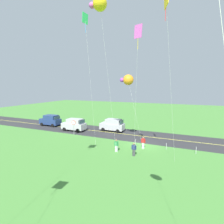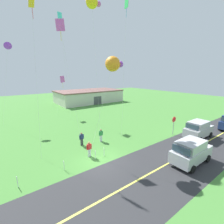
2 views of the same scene
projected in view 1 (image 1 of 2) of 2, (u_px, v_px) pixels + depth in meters
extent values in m
cube|color=#478438|center=(142.00, 145.00, 23.55)|extent=(120.00, 120.00, 0.10)
cube|color=#2D2D30|center=(147.00, 137.00, 27.20)|extent=(120.00, 7.00, 0.00)
cube|color=#E5E04C|center=(147.00, 137.00, 27.20)|extent=(120.00, 0.16, 0.00)
cube|color=#B7B7BC|center=(112.00, 126.00, 30.58)|extent=(4.40, 1.90, 1.10)
cube|color=#B7B7BC|center=(113.00, 121.00, 30.34)|extent=(2.73, 1.75, 0.80)
cube|color=#334756|center=(108.00, 121.00, 30.75)|extent=(0.10, 1.62, 0.64)
cube|color=#334756|center=(122.00, 122.00, 29.73)|extent=(0.10, 1.62, 0.60)
cylinder|color=black|center=(103.00, 130.00, 30.34)|extent=(0.68, 0.22, 0.68)
cylinder|color=black|center=(107.00, 127.00, 32.08)|extent=(0.68, 0.22, 0.68)
cylinder|color=black|center=(118.00, 131.00, 29.26)|extent=(0.68, 0.22, 0.68)
cylinder|color=black|center=(121.00, 129.00, 31.00)|extent=(0.68, 0.22, 0.68)
cube|color=navy|center=(50.00, 121.00, 34.82)|extent=(4.40, 1.90, 1.10)
cube|color=navy|center=(51.00, 117.00, 34.58)|extent=(2.73, 1.75, 0.80)
cube|color=#334756|center=(47.00, 117.00, 34.99)|extent=(0.10, 1.62, 0.64)
cube|color=#334756|center=(57.00, 118.00, 33.97)|extent=(0.10, 1.62, 0.60)
cylinder|color=black|center=(42.00, 124.00, 34.58)|extent=(0.68, 0.22, 0.68)
cylinder|color=black|center=(48.00, 122.00, 36.31)|extent=(0.68, 0.22, 0.68)
cylinder|color=black|center=(53.00, 126.00, 33.50)|extent=(0.68, 0.22, 0.68)
cylinder|color=black|center=(59.00, 124.00, 35.23)|extent=(0.68, 0.22, 0.68)
cube|color=#B7B7BC|center=(74.00, 126.00, 30.84)|extent=(4.40, 1.90, 1.10)
cube|color=#B7B7BC|center=(75.00, 121.00, 30.60)|extent=(2.73, 1.75, 0.80)
cube|color=#334756|center=(70.00, 121.00, 31.01)|extent=(0.10, 1.62, 0.64)
cube|color=#334756|center=(82.00, 122.00, 29.99)|extent=(0.10, 1.62, 0.60)
cylinder|color=black|center=(64.00, 129.00, 30.60)|extent=(0.68, 0.22, 0.68)
cylinder|color=black|center=(71.00, 127.00, 32.33)|extent=(0.68, 0.22, 0.68)
cylinder|color=black|center=(77.00, 131.00, 29.52)|extent=(0.68, 0.22, 0.68)
cylinder|color=black|center=(83.00, 128.00, 31.25)|extent=(0.68, 0.22, 0.68)
cylinder|color=gray|center=(74.00, 129.00, 27.85)|extent=(0.08, 0.08, 2.10)
cylinder|color=red|center=(74.00, 123.00, 27.68)|extent=(0.76, 0.04, 0.76)
cylinder|color=white|center=(74.00, 123.00, 27.65)|extent=(0.62, 0.01, 0.62)
cylinder|color=#3F3F47|center=(135.00, 153.00, 19.57)|extent=(0.16, 0.16, 0.82)
cylinder|color=#3F3F47|center=(133.00, 153.00, 19.63)|extent=(0.16, 0.16, 0.82)
cube|color=navy|center=(134.00, 147.00, 19.49)|extent=(0.36, 0.22, 0.56)
cylinder|color=navy|center=(136.00, 148.00, 19.41)|extent=(0.10, 0.10, 0.52)
cylinder|color=navy|center=(132.00, 147.00, 19.59)|extent=(0.10, 0.10, 0.52)
sphere|color=#9E704C|center=(134.00, 144.00, 19.43)|extent=(0.22, 0.22, 0.22)
cylinder|color=silver|center=(117.00, 149.00, 20.85)|extent=(0.16, 0.16, 0.82)
cylinder|color=silver|center=(116.00, 149.00, 20.91)|extent=(0.16, 0.16, 0.82)
cube|color=#338C4C|center=(116.00, 143.00, 20.78)|extent=(0.36, 0.22, 0.56)
cylinder|color=#338C4C|center=(118.00, 144.00, 20.69)|extent=(0.10, 0.10, 0.52)
cylinder|color=#338C4C|center=(115.00, 143.00, 20.87)|extent=(0.10, 0.10, 0.52)
sphere|color=#9E704C|center=(116.00, 140.00, 20.72)|extent=(0.22, 0.22, 0.22)
cylinder|color=silver|center=(144.00, 146.00, 21.91)|extent=(0.16, 0.16, 0.82)
cylinder|color=silver|center=(142.00, 145.00, 21.98)|extent=(0.16, 0.16, 0.82)
cube|color=red|center=(143.00, 141.00, 21.84)|extent=(0.36, 0.22, 0.56)
cylinder|color=red|center=(145.00, 141.00, 21.76)|extent=(0.10, 0.10, 0.52)
cylinder|color=red|center=(141.00, 141.00, 21.94)|extent=(0.10, 0.10, 0.52)
sphere|color=#9E704C|center=(143.00, 138.00, 21.78)|extent=(0.22, 0.22, 0.22)
cylinder|color=silver|center=(136.00, 101.00, 17.47)|extent=(0.78, 2.31, 13.18)
cube|color=#D859BF|center=(138.00, 31.00, 15.27)|extent=(0.89, 0.47, 1.25)
cylinder|color=yellow|center=(138.00, 42.00, 15.41)|extent=(0.04, 0.04, 1.40)
cylinder|color=silver|center=(109.00, 87.00, 18.62)|extent=(0.78, 2.70, 16.21)
sphere|color=yellow|center=(100.00, 4.00, 16.30)|extent=(1.40, 1.40, 1.40)
sphere|color=#D859BF|center=(92.00, 5.00, 16.64)|extent=(0.60, 0.60, 0.60)
cylinder|color=silver|center=(136.00, 114.00, 22.10)|extent=(2.40, 0.73, 9.03)
sphere|color=orange|center=(128.00, 80.00, 22.19)|extent=(1.40, 1.40, 1.40)
sphere|color=purple|center=(122.00, 80.00, 22.53)|extent=(0.60, 0.60, 0.60)
cylinder|color=silver|center=(171.00, 93.00, 15.82)|extent=(1.36, 3.34, 15.10)
cube|color=yellow|center=(166.00, 0.00, 13.41)|extent=(0.49, 1.08, 1.37)
cylinder|color=red|center=(166.00, 12.00, 13.55)|extent=(0.04, 0.04, 1.40)
cylinder|color=silver|center=(91.00, 87.00, 21.04)|extent=(0.92, 0.53, 16.18)
cube|color=green|center=(85.00, 18.00, 19.74)|extent=(0.30, 0.98, 1.28)
cylinder|color=#2D8CE5|center=(85.00, 26.00, 19.87)|extent=(0.04, 0.04, 1.40)
cylinder|color=silver|center=(196.00, 150.00, 20.26)|extent=(0.05, 0.05, 0.90)
cylinder|color=silver|center=(166.00, 146.00, 21.57)|extent=(0.05, 0.05, 0.90)
cylinder|color=silver|center=(143.00, 143.00, 22.75)|extent=(0.05, 0.05, 0.90)
cylinder|color=silver|center=(135.00, 142.00, 23.13)|extent=(0.05, 0.05, 0.90)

